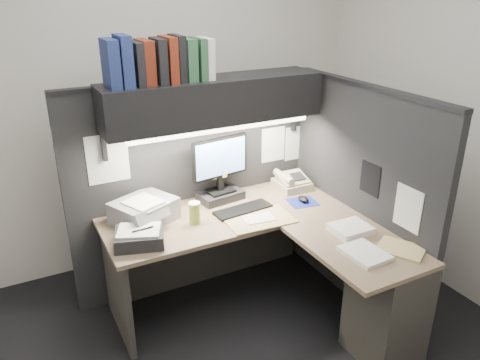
{
  "coord_description": "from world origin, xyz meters",
  "views": [
    {
      "loc": [
        -1.18,
        -2.12,
        2.23
      ],
      "look_at": [
        0.2,
        0.51,
        0.98
      ],
      "focal_mm": 35.0,
      "sensor_mm": 36.0,
      "label": 1
    }
  ],
  "objects_px": {
    "telephone": "(292,182)",
    "notebook_stack": "(139,237)",
    "coffee_cup": "(195,213)",
    "printer": "(144,211)",
    "monitor": "(220,176)",
    "keyboard": "(243,210)",
    "overhead_shelf": "(214,100)",
    "desk": "(306,275)"
  },
  "relations": [
    {
      "from": "overhead_shelf",
      "to": "telephone",
      "type": "relative_size",
      "value": 6.1
    },
    {
      "from": "coffee_cup",
      "to": "notebook_stack",
      "type": "distance_m",
      "value": 0.42
    },
    {
      "from": "coffee_cup",
      "to": "monitor",
      "type": "bearing_deg",
      "value": 38.99
    },
    {
      "from": "keyboard",
      "to": "printer",
      "type": "bearing_deg",
      "value": 160.08
    },
    {
      "from": "desk",
      "to": "coffee_cup",
      "type": "distance_m",
      "value": 0.85
    },
    {
      "from": "monitor",
      "to": "keyboard",
      "type": "bearing_deg",
      "value": -83.71
    },
    {
      "from": "desk",
      "to": "keyboard",
      "type": "relative_size",
      "value": 3.96
    },
    {
      "from": "overhead_shelf",
      "to": "notebook_stack",
      "type": "bearing_deg",
      "value": -154.2
    },
    {
      "from": "overhead_shelf",
      "to": "printer",
      "type": "relative_size",
      "value": 4.06
    },
    {
      "from": "desk",
      "to": "monitor",
      "type": "xyz_separation_m",
      "value": [
        -0.25,
        0.78,
        0.48
      ]
    },
    {
      "from": "overhead_shelf",
      "to": "printer",
      "type": "bearing_deg",
      "value": -175.46
    },
    {
      "from": "keyboard",
      "to": "coffee_cup",
      "type": "bearing_deg",
      "value": 176.33
    },
    {
      "from": "desk",
      "to": "telephone",
      "type": "xyz_separation_m",
      "value": [
        0.34,
        0.71,
        0.34
      ]
    },
    {
      "from": "telephone",
      "to": "desk",
      "type": "bearing_deg",
      "value": -114.35
    },
    {
      "from": "desk",
      "to": "notebook_stack",
      "type": "bearing_deg",
      "value": 156.57
    },
    {
      "from": "coffee_cup",
      "to": "desk",
      "type": "bearing_deg",
      "value": -42.59
    },
    {
      "from": "telephone",
      "to": "monitor",
      "type": "bearing_deg",
      "value": 175.22
    },
    {
      "from": "telephone",
      "to": "printer",
      "type": "bearing_deg",
      "value": -178.43
    },
    {
      "from": "desk",
      "to": "printer",
      "type": "distance_m",
      "value": 1.17
    },
    {
      "from": "coffee_cup",
      "to": "printer",
      "type": "height_order",
      "value": "printer"
    },
    {
      "from": "notebook_stack",
      "to": "telephone",
      "type": "bearing_deg",
      "value": 12.27
    },
    {
      "from": "printer",
      "to": "monitor",
      "type": "bearing_deg",
      "value": -18.07
    },
    {
      "from": "overhead_shelf",
      "to": "coffee_cup",
      "type": "height_order",
      "value": "overhead_shelf"
    },
    {
      "from": "keyboard",
      "to": "notebook_stack",
      "type": "relative_size",
      "value": 1.45
    },
    {
      "from": "keyboard",
      "to": "coffee_cup",
      "type": "xyz_separation_m",
      "value": [
        -0.37,
        -0.01,
        0.06
      ]
    },
    {
      "from": "notebook_stack",
      "to": "printer",
      "type": "bearing_deg",
      "value": 67.28
    },
    {
      "from": "keyboard",
      "to": "printer",
      "type": "distance_m",
      "value": 0.69
    },
    {
      "from": "overhead_shelf",
      "to": "notebook_stack",
      "type": "relative_size",
      "value": 5.23
    },
    {
      "from": "keyboard",
      "to": "notebook_stack",
      "type": "distance_m",
      "value": 0.79
    },
    {
      "from": "monitor",
      "to": "telephone",
      "type": "height_order",
      "value": "monitor"
    },
    {
      "from": "desk",
      "to": "coffee_cup",
      "type": "xyz_separation_m",
      "value": [
        -0.57,
        0.52,
        0.36
      ]
    },
    {
      "from": "telephone",
      "to": "printer",
      "type": "distance_m",
      "value": 1.2
    },
    {
      "from": "notebook_stack",
      "to": "coffee_cup",
      "type": "bearing_deg",
      "value": 13.28
    },
    {
      "from": "monitor",
      "to": "notebook_stack",
      "type": "height_order",
      "value": "monitor"
    },
    {
      "from": "keyboard",
      "to": "coffee_cup",
      "type": "height_order",
      "value": "coffee_cup"
    },
    {
      "from": "keyboard",
      "to": "telephone",
      "type": "relative_size",
      "value": 1.69
    },
    {
      "from": "overhead_shelf",
      "to": "keyboard",
      "type": "relative_size",
      "value": 3.61
    },
    {
      "from": "keyboard",
      "to": "telephone",
      "type": "distance_m",
      "value": 0.57
    },
    {
      "from": "overhead_shelf",
      "to": "coffee_cup",
      "type": "relative_size",
      "value": 10.95
    },
    {
      "from": "desk",
      "to": "keyboard",
      "type": "xyz_separation_m",
      "value": [
        -0.19,
        0.53,
        0.3
      ]
    },
    {
      "from": "monitor",
      "to": "printer",
      "type": "relative_size",
      "value": 1.28
    },
    {
      "from": "telephone",
      "to": "notebook_stack",
      "type": "bearing_deg",
      "value": -166.35
    }
  ]
}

